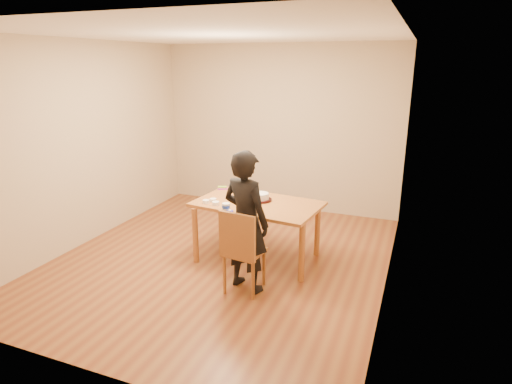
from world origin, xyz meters
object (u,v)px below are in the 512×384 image
(dining_table, at_px, (257,204))
(cake, at_px, (261,196))
(dining_chair, at_px, (244,252))
(person, at_px, (246,222))
(cake_plate, at_px, (261,200))

(dining_table, xyz_separation_m, cake, (0.01, 0.09, 0.07))
(dining_chair, height_order, person, person)
(cake_plate, relative_size, cake, 1.36)
(dining_table, xyz_separation_m, cake_plate, (0.01, 0.09, 0.03))
(dining_chair, height_order, cake, cake)
(cake, bearing_deg, dining_chair, -80.69)
(person, bearing_deg, cake_plate, -63.15)
(cake_plate, bearing_deg, dining_table, -94.65)
(dining_table, bearing_deg, cake, 91.75)
(dining_chair, bearing_deg, cake, 106.49)
(cake_plate, relative_size, person, 0.18)
(dining_chair, distance_m, cake, 0.95)
(dining_table, height_order, person, person)
(cake, xyz_separation_m, person, (0.14, -0.82, -0.02))
(cake_plate, distance_m, person, 0.84)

